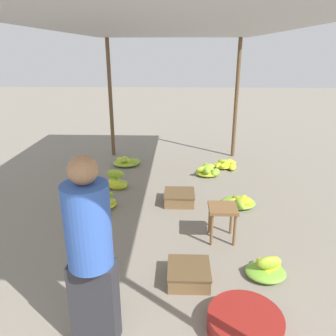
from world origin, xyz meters
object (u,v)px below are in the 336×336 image
(banana_pile_right_0, at_px, (208,171))
(banana_pile_right_3, at_px, (226,164))
(banana_pile_right_1, at_px, (267,268))
(banana_pile_right_2, at_px, (239,202))
(crate_near, at_px, (189,274))
(banana_pile_left_0, at_px, (101,199))
(basin_black, at_px, (245,323))
(banana_pile_left_2, at_px, (127,162))
(stool, at_px, (222,213))
(banana_pile_left_1, at_px, (116,182))
(vendor_foreground, at_px, (91,254))
(crate_mid, at_px, (179,198))

(banana_pile_right_0, xyz_separation_m, banana_pile_right_3, (0.39, 0.45, -0.03))
(banana_pile_right_0, distance_m, banana_pile_right_1, 2.89)
(banana_pile_right_2, relative_size, crate_near, 1.20)
(banana_pile_left_0, xyz_separation_m, crate_near, (1.26, -1.64, -0.05))
(basin_black, relative_size, banana_pile_right_0, 1.28)
(banana_pile_left_2, xyz_separation_m, banana_pile_right_3, (2.00, -0.08, -0.00))
(basin_black, xyz_separation_m, banana_pile_left_2, (-1.62, 4.14, -0.01))
(banana_pile_right_0, bearing_deg, basin_black, -89.81)
(banana_pile_right_3, bearing_deg, crate_near, -103.53)
(stool, height_order, banana_pile_left_1, stool)
(vendor_foreground, xyz_separation_m, banana_pile_left_1, (-0.43, 3.12, -0.72))
(banana_pile_left_1, relative_size, crate_mid, 0.93)
(banana_pile_right_0, bearing_deg, crate_mid, -114.39)
(vendor_foreground, relative_size, banana_pile_right_3, 3.19)
(stool, relative_size, banana_pile_right_0, 0.91)
(vendor_foreground, height_order, stool, vendor_foreground)
(basin_black, xyz_separation_m, crate_near, (-0.45, 0.62, 0.00))
(banana_pile_right_3, bearing_deg, vendor_foreground, -110.77)
(basin_black, xyz_separation_m, banana_pile_right_2, (0.36, 2.35, -0.01))
(banana_pile_left_2, height_order, banana_pile_right_2, banana_pile_right_2)
(stool, relative_size, banana_pile_right_2, 0.87)
(banana_pile_right_1, bearing_deg, crate_near, -171.20)
(banana_pile_left_1, xyz_separation_m, banana_pile_right_2, (2.00, -0.65, -0.03))
(stool, bearing_deg, basin_black, -88.94)
(banana_pile_right_3, xyz_separation_m, crate_mid, (-0.92, -1.63, 0.02))
(banana_pile_right_0, bearing_deg, banana_pile_left_2, 161.65)
(banana_pile_left_1, distance_m, banana_pile_left_2, 1.14)
(basin_black, xyz_separation_m, crate_mid, (-0.55, 2.43, 0.01))
(basin_black, height_order, banana_pile_right_3, banana_pile_right_3)
(stool, xyz_separation_m, basin_black, (0.03, -1.42, -0.28))
(banana_pile_left_2, bearing_deg, banana_pile_left_0, -92.79)
(banana_pile_left_2, bearing_deg, banana_pile_left_1, -90.84)
(vendor_foreground, bearing_deg, banana_pile_right_1, 28.65)
(banana_pile_right_2, bearing_deg, vendor_foreground, -122.37)
(banana_pile_right_0, bearing_deg, banana_pile_right_2, -73.63)
(banana_pile_right_0, bearing_deg, vendor_foreground, -107.77)
(banana_pile_right_2, height_order, crate_mid, banana_pile_right_2)
(basin_black, distance_m, banana_pile_left_1, 3.42)
(banana_pile_right_3, relative_size, crate_near, 1.15)
(banana_pile_left_0, xyz_separation_m, banana_pile_left_2, (0.09, 1.88, -0.06))
(vendor_foreground, distance_m, crate_mid, 2.72)
(basin_black, bearing_deg, banana_pile_right_2, 81.35)
(banana_pile_right_1, bearing_deg, banana_pile_right_2, 90.52)
(banana_pile_right_1, bearing_deg, basin_black, -116.52)
(banana_pile_left_2, bearing_deg, stool, -59.60)
(stool, bearing_deg, crate_near, -117.80)
(basin_black, distance_m, banana_pile_right_0, 3.61)
(vendor_foreground, height_order, banana_pile_left_2, vendor_foreground)
(stool, xyz_separation_m, crate_near, (-0.42, -0.80, -0.27))
(banana_pile_right_1, xyz_separation_m, banana_pile_right_3, (0.01, 3.31, -0.01))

